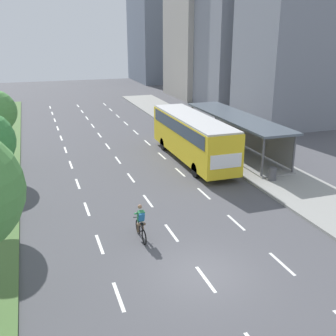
# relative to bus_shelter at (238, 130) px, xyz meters

# --- Properties ---
(ground_plane) EXTENTS (140.00, 140.00, 0.00)m
(ground_plane) POSITION_rel_bus_shelter_xyz_m (-9.53, -15.01, -1.87)
(ground_plane) COLOR #4C4C51
(median_strip) EXTENTS (2.60, 52.00, 0.12)m
(median_strip) POSITION_rel_bus_shelter_xyz_m (-17.83, 4.99, -1.81)
(median_strip) COLOR #4C7038
(median_strip) RESTS_ON ground
(sidewalk_right) EXTENTS (4.50, 52.00, 0.15)m
(sidewalk_right) POSITION_rel_bus_shelter_xyz_m (-0.28, 4.99, -1.79)
(sidewalk_right) COLOR gray
(sidewalk_right) RESTS_ON ground
(lane_divider_left) EXTENTS (0.14, 47.24, 0.01)m
(lane_divider_left) POSITION_rel_bus_shelter_xyz_m (-13.03, 3.11, -1.86)
(lane_divider_left) COLOR white
(lane_divider_left) RESTS_ON ground
(lane_divider_center) EXTENTS (0.14, 47.24, 0.01)m
(lane_divider_center) POSITION_rel_bus_shelter_xyz_m (-9.53, 3.11, -1.86)
(lane_divider_center) COLOR white
(lane_divider_center) RESTS_ON ground
(lane_divider_right) EXTENTS (0.14, 47.24, 0.01)m
(lane_divider_right) POSITION_rel_bus_shelter_xyz_m (-6.03, 3.11, -1.86)
(lane_divider_right) COLOR white
(lane_divider_right) RESTS_ON ground
(bus_shelter) EXTENTS (2.90, 13.13, 2.86)m
(bus_shelter) POSITION_rel_bus_shelter_xyz_m (0.00, 0.00, 0.00)
(bus_shelter) COLOR gray
(bus_shelter) RESTS_ON sidewalk_right
(bus) EXTENTS (2.54, 11.29, 3.37)m
(bus) POSITION_rel_bus_shelter_xyz_m (-4.28, -0.86, 0.20)
(bus) COLOR yellow
(bus) RESTS_ON ground
(cyclist) EXTENTS (0.46, 1.82, 1.71)m
(cyclist) POSITION_rel_bus_shelter_xyz_m (-11.08, -11.44, -1.08)
(cyclist) COLOR black
(cyclist) RESTS_ON ground
(trash_bin) EXTENTS (0.52, 0.52, 0.85)m
(trash_bin) POSITION_rel_bus_shelter_xyz_m (-1.08, -6.79, -1.29)
(trash_bin) COLOR #4C4C51
(trash_bin) RESTS_ON sidewalk_right
(building_near_right) EXTENTS (8.25, 8.49, 15.82)m
(building_near_right) POSITION_rel_bus_shelter_xyz_m (9.63, 8.18, 6.04)
(building_near_right) COLOR gray
(building_near_right) RESTS_ON ground
(building_mid_right) EXTENTS (7.68, 14.16, 24.30)m
(building_mid_right) POSITION_rel_bus_shelter_xyz_m (9.38, 22.43, 10.29)
(building_mid_right) COLOR gray
(building_mid_right) RESTS_ON ground
(building_far_right) EXTENTS (10.82, 10.53, 20.18)m
(building_far_right) POSITION_rel_bus_shelter_xyz_m (10.19, 28.70, 8.22)
(building_far_right) COLOR #A39E93
(building_far_right) RESTS_ON ground
(building_tall_right) EXTENTS (8.11, 13.29, 25.16)m
(building_tall_right) POSITION_rel_bus_shelter_xyz_m (8.40, 49.08, 10.71)
(building_tall_right) COLOR slate
(building_tall_right) RESTS_ON ground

